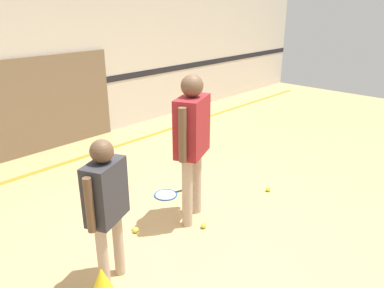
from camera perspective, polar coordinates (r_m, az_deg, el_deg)
ground_plane at (r=4.31m, az=-0.31°, el=-13.22°), size 16.00×16.00×0.00m
wall_back at (r=6.63m, az=-24.14°, el=12.00°), size 16.00×0.07×3.20m
wall_panel at (r=6.63m, az=-24.69°, el=4.86°), size 3.32×0.05×1.60m
floor_stripe at (r=6.31m, az=-19.00°, el=-2.80°), size 14.40×0.10×0.01m
person_instructor at (r=4.09m, az=0.00°, el=1.53°), size 0.61×0.43×1.71m
person_student_left at (r=3.26m, az=-12.95°, el=-8.17°), size 0.49×0.35×1.39m
racket_spare_on_floor at (r=5.02m, az=-12.47°, el=-8.29°), size 0.53×0.40×0.03m
racket_second_spare at (r=5.04m, az=-3.87°, el=-7.67°), size 0.53×0.39×0.03m
tennis_ball_near_instructor at (r=4.36m, az=1.77°, el=-12.31°), size 0.07×0.07×0.07m
tennis_ball_by_spare_racket at (r=4.95m, az=-12.20°, el=-8.39°), size 0.07×0.07×0.07m
tennis_ball_stray_left at (r=5.22m, az=11.52°, el=-6.74°), size 0.07×0.07×0.07m
tennis_ball_stray_right at (r=4.33m, az=-8.58°, el=-12.82°), size 0.07×0.07×0.07m
training_cone at (r=3.54m, az=-13.53°, el=-19.66°), size 0.22×0.22×0.29m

